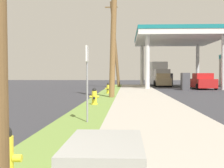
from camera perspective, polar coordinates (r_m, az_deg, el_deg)
fire_hydrant_nearest at (r=3.98m, az=-18.97°, el=-12.88°), size 0.42×0.38×0.74m
fire_hydrant_second at (r=13.86m, az=-3.20°, el=-2.40°), size 0.42×0.38×0.74m
fire_hydrant_third at (r=22.03m, az=-0.69°, el=-0.87°), size 0.42×0.37×0.74m
utility_pole_midground at (r=18.65m, az=0.33°, el=12.56°), size 1.35×0.61×9.48m
utility_pole_background at (r=34.99m, az=0.55°, el=7.37°), size 1.71×0.39×9.36m
street_sign_post at (r=8.76m, az=-4.51°, el=2.98°), size 0.05×0.36×2.12m
car_tan_by_near_pump at (r=38.81m, az=9.13°, el=0.64°), size 2.10×4.57×1.57m
car_red_by_far_pump at (r=32.43m, az=15.99°, el=0.38°), size 2.03×4.54×1.57m
truck_silver_at_forecourt at (r=42.43m, az=8.35°, el=1.77°), size 2.65×6.55×3.11m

